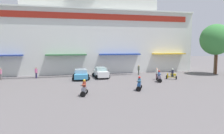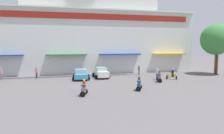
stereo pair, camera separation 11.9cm
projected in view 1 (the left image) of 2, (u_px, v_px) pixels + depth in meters
ground_plane at (126, 99)px, 18.28m from camera, size 128.00×128.00×0.00m
colonial_building at (89, 20)px, 39.28m from camera, size 35.96×15.74×21.64m
plaza_tree_1 at (218, 38)px, 33.74m from camera, size 4.86×4.79×7.85m
plaza_tree_3 at (216, 40)px, 33.73m from camera, size 4.97×4.80×8.11m
parked_car_0 at (81, 74)px, 29.16m from camera, size 2.61×4.28×1.40m
parked_car_1 at (101, 72)px, 30.54m from camera, size 2.23×4.13×1.53m
scooter_rider_1 at (139, 85)px, 21.97m from camera, size 1.09×1.47×1.47m
scooter_rider_2 at (172, 75)px, 29.16m from camera, size 1.47×1.26×1.52m
scooter_rider_4 at (84, 89)px, 19.61m from camera, size 0.90×1.43×1.54m
scooter_rider_5 at (159, 77)px, 26.96m from camera, size 0.85×1.39×1.52m
pedestrian_0 at (157, 73)px, 28.76m from camera, size 0.47×0.47×1.60m
pedestrian_1 at (139, 69)px, 33.18m from camera, size 0.41×0.41×1.61m
pedestrian_2 at (36, 72)px, 29.97m from camera, size 0.52×0.52×1.57m
pedestrian_3 at (1, 73)px, 28.39m from camera, size 0.42×0.42×1.62m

